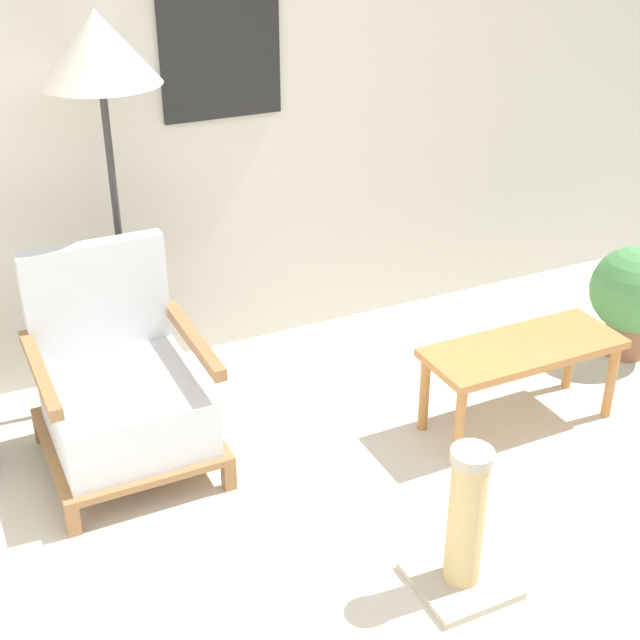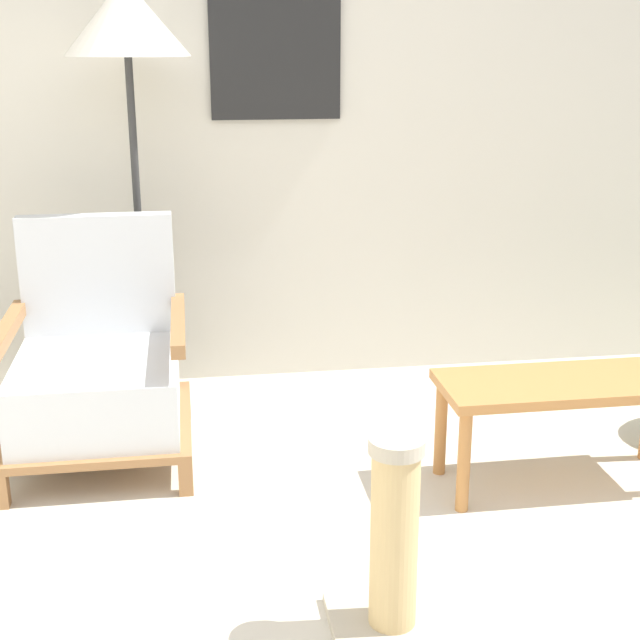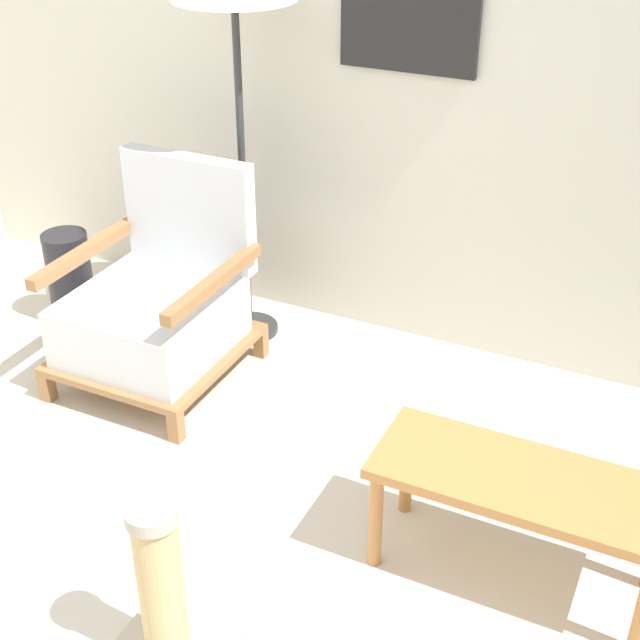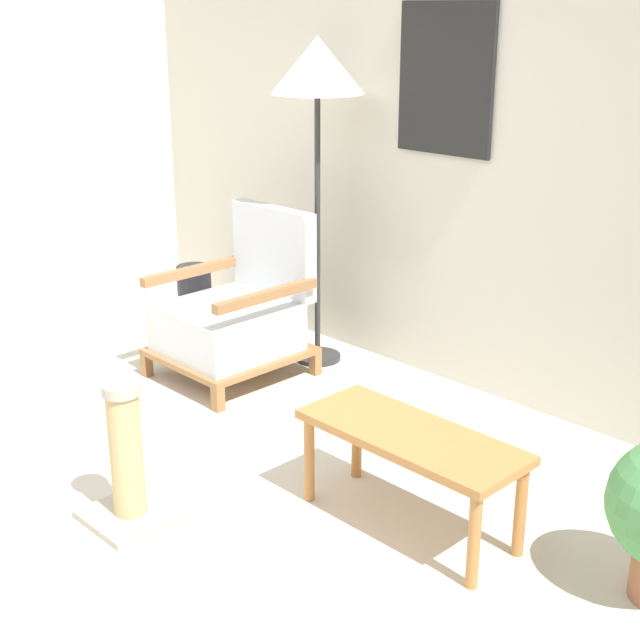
{
  "view_description": "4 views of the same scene",
  "coord_description": "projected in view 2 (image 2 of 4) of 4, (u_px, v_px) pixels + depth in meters",
  "views": [
    {
      "loc": [
        -1.34,
        -1.57,
        2.27
      ],
      "look_at": [
        0.08,
        1.37,
        0.55
      ],
      "focal_mm": 50.0,
      "sensor_mm": 36.0,
      "label": 1
    },
    {
      "loc": [
        -0.38,
        -1.67,
        1.52
      ],
      "look_at": [
        0.08,
        1.37,
        0.55
      ],
      "focal_mm": 50.0,
      "sensor_mm": 36.0,
      "label": 2
    },
    {
      "loc": [
        1.24,
        -1.03,
        2.11
      ],
      "look_at": [
        0.08,
        1.37,
        0.55
      ],
      "focal_mm": 50.0,
      "sensor_mm": 36.0,
      "label": 3
    },
    {
      "loc": [
        2.79,
        -1.26,
        1.87
      ],
      "look_at": [
        0.08,
        1.37,
        0.55
      ],
      "focal_mm": 50.0,
      "sensor_mm": 36.0,
      "label": 4
    }
  ],
  "objects": [
    {
      "name": "wall_back",
      "position": [
        268.0,
        81.0,
        3.86
      ],
      "size": [
        8.0,
        0.09,
        2.7
      ],
      "color": "beige",
      "rests_on": "ground_plane"
    },
    {
      "name": "scratching_post",
      "position": [
        394.0,
        557.0,
        2.33
      ],
      "size": [
        0.33,
        0.33,
        0.57
      ],
      "color": "#B2A893",
      "rests_on": "ground_plane"
    },
    {
      "name": "coffee_table",
      "position": [
        565.0,
        395.0,
        3.1
      ],
      "size": [
        0.88,
        0.36,
        0.4
      ],
      "color": "#B2753D",
      "rests_on": "ground_plane"
    },
    {
      "name": "floor_lamp",
      "position": [
        127.0,
        32.0,
        3.42
      ],
      "size": [
        0.49,
        0.49,
        1.75
      ],
      "color": "#2D2D2D",
      "rests_on": "ground_plane"
    },
    {
      "name": "armchair",
      "position": [
        98.0,
        373.0,
        3.33
      ],
      "size": [
        0.67,
        0.72,
        0.88
      ],
      "color": "olive",
      "rests_on": "ground_plane"
    }
  ]
}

